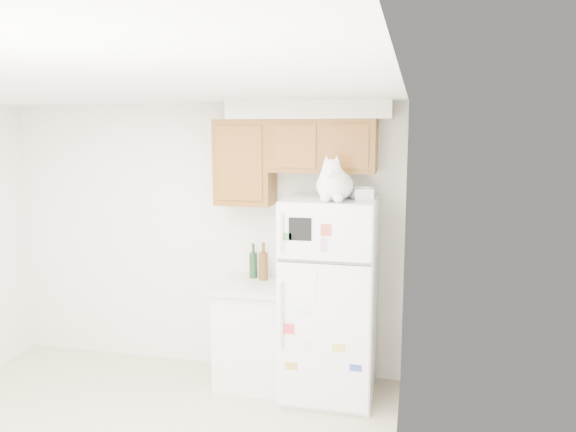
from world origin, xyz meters
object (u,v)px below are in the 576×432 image
(storage_box_front, at_px, (363,194))
(bottle_amber, at_px, (263,261))
(bottle_green, at_px, (253,261))
(cat, at_px, (334,183))
(storage_box_back, at_px, (361,192))
(base_counter, at_px, (254,333))
(refrigerator, at_px, (330,298))

(storage_box_front, xyz_separation_m, bottle_amber, (-0.91, 0.24, -0.65))
(bottle_green, xyz_separation_m, bottle_amber, (0.11, -0.05, 0.01))
(cat, distance_m, bottle_amber, 1.07)
(storage_box_back, bearing_deg, bottle_green, 174.47)
(bottle_green, height_order, bottle_amber, bottle_amber)
(bottle_green, bearing_deg, base_counter, -72.75)
(base_counter, relative_size, bottle_amber, 2.68)
(storage_box_back, xyz_separation_m, bottle_green, (-0.98, 0.17, -0.67))
(base_counter, relative_size, storage_box_back, 5.11)
(refrigerator, bearing_deg, cat, -72.19)
(cat, distance_m, storage_box_back, 0.32)
(bottle_amber, bearing_deg, refrigerator, -17.40)
(base_counter, xyz_separation_m, storage_box_front, (0.96, -0.11, 1.28))
(refrigerator, height_order, base_counter, refrigerator)
(storage_box_back, distance_m, bottle_amber, 1.10)
(base_counter, height_order, storage_box_front, storage_box_front)
(cat, height_order, storage_box_front, cat)
(base_counter, distance_m, bottle_green, 0.64)
(cat, xyz_separation_m, storage_box_front, (0.22, 0.11, -0.09))
(refrigerator, relative_size, bottle_amber, 4.96)
(cat, bearing_deg, base_counter, 162.99)
(cat, bearing_deg, storage_box_front, 26.64)
(base_counter, bearing_deg, bottle_green, 107.25)
(storage_box_back, height_order, bottle_amber, storage_box_back)
(storage_box_back, xyz_separation_m, storage_box_front, (0.03, -0.13, -0.01))
(cat, relative_size, bottle_green, 1.66)
(refrigerator, distance_m, cat, 1.00)
(refrigerator, xyz_separation_m, base_counter, (-0.69, 0.07, -0.39))
(bottle_green, bearing_deg, storage_box_back, -9.60)
(cat, distance_m, bottle_green, 1.17)
(storage_box_back, relative_size, storage_box_front, 1.20)
(bottle_green, bearing_deg, storage_box_front, -16.19)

